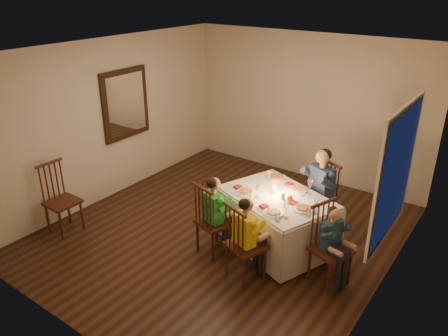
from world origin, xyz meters
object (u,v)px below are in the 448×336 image
Objects in this scene: chair_near_left at (215,251)px; child_teal at (327,281)px; chair_end at (327,281)px; chair_near_right at (245,276)px; child_green at (215,251)px; adult at (315,228)px; serving_bowl at (277,178)px; chair_extra at (67,230)px; child_yellow at (245,276)px; dining_table at (276,210)px; chair_adult at (315,228)px.

chair_near_left is 1.54m from child_teal.
chair_end is (1.51, 0.30, 0.00)m from chair_near_left.
chair_near_right is 1.01× the size of child_teal.
adult is at bearing -106.64° from child_green.
serving_bowl reaches higher than chair_near_right.
chair_near_left is at bearing -66.75° from chair_extra.
child_yellow reaches higher than chair_near_right.
chair_extra is at bearing -118.79° from adult.
child_green is at bearing -112.14° from dining_table.
serving_bowl is (0.33, 1.04, 0.79)m from chair_near_left.
child_green is 1.35m from serving_bowl.
serving_bowl is (2.43, 1.89, 0.79)m from chair_extra.
adult is 1.13× the size of child_green.
chair_extra is at bearing 37.98° from child_green.
chair_near_left is 1.01× the size of child_teal.
chair_adult is 0.93× the size of child_green.
dining_table is 1.56× the size of child_green.
dining_table reaches higher than chair_end.
serving_bowl reaches higher than chair_extra.
chair_end is at bearing -152.74° from chair_near_left.
chair_near_right is 4.39× the size of serving_bowl.
adult reaches higher than chair_near_right.
chair_near_right is 1.58m from adult.
chair_near_right is 0.94× the size of child_yellow.
adult is at bearing 0.00° from chair_adult.
child_teal is (0.93, -0.33, -0.54)m from dining_table.
child_yellow is at bearing -75.63° from chair_extra.
chair_adult is 1.00× the size of chair_end.
chair_extra is 2.80m from child_yellow.
serving_bowl reaches higher than chair_end.
chair_extra is at bearing 31.47° from chair_near_right.
chair_end is 0.94× the size of child_yellow.
child_teal is (0.65, -1.05, 0.00)m from adult.
chair_adult is 1.60m from child_green.
chair_adult is at bearing -80.08° from chair_near_right.
chair_extra is 0.95× the size of child_green.
dining_table is 1.38× the size of adult.
serving_bowl reaches higher than chair_adult.
chair_adult is at bearing 52.14° from child_teal.
adult is at bearing -80.08° from child_yellow.
chair_adult is 4.39× the size of serving_bowl.
dining_table is 1.00m from chair_near_right.
child_teal is at bearing 0.00° from chair_end.
dining_table reaches higher than chair_near_left.
chair_extra reaches higher than chair_near_right.
chair_end is at bearing -131.38° from child_yellow.
chair_adult is 0.94× the size of child_yellow.
chair_extra is at bearing -130.73° from dining_table.
chair_near_right is at bearing -75.63° from chair_extra.
child_teal is (0.00, 0.00, 0.00)m from chair_end.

